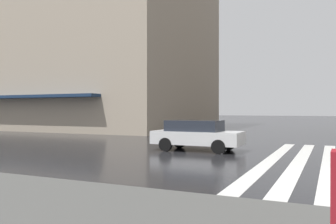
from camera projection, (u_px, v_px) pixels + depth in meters
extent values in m
cube|color=silver|center=(329.00, 162.00, 12.75)|extent=(13.00, 0.50, 0.01)
cube|color=silver|center=(300.00, 161.00, 13.17)|extent=(13.00, 0.50, 0.01)
cube|color=silver|center=(272.00, 159.00, 13.59)|extent=(13.00, 0.50, 0.01)
cube|color=tan|center=(79.00, 55.00, 39.14)|extent=(17.93, 26.58, 16.01)
cube|color=#192D4C|center=(7.00, 97.00, 30.48)|extent=(1.20, 18.60, 0.24)
cube|color=silver|center=(198.00, 138.00, 16.44)|extent=(1.75, 4.10, 0.60)
cube|color=#232833|center=(195.00, 126.00, 16.50)|extent=(1.54, 2.46, 0.50)
cylinder|color=black|center=(229.00, 144.00, 16.67)|extent=(0.20, 0.62, 0.62)
cylinder|color=black|center=(219.00, 147.00, 15.17)|extent=(0.20, 0.62, 0.62)
cylinder|color=black|center=(180.00, 142.00, 17.72)|extent=(0.20, 0.62, 0.62)
cylinder|color=black|center=(166.00, 144.00, 16.22)|extent=(0.20, 0.62, 0.62)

